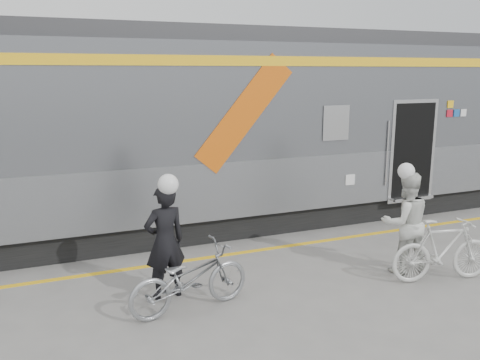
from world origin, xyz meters
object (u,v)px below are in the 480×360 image
man (165,242)px  bicycle_right (443,250)px  bicycle_left (190,278)px  woman (405,223)px

man → bicycle_right: bearing=155.9°
man → bicycle_right: (4.18, -1.09, -0.34)m
bicycle_left → woman: bearing=-99.3°
bicycle_left → woman: 3.70m
woman → bicycle_right: size_ratio=0.99×
man → bicycle_right: man is taller
bicycle_left → bicycle_right: size_ratio=1.05×
bicycle_left → bicycle_right: bicycle_right is taller
bicycle_left → bicycle_right: (3.98, -0.54, 0.04)m
man → bicycle_left: man is taller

